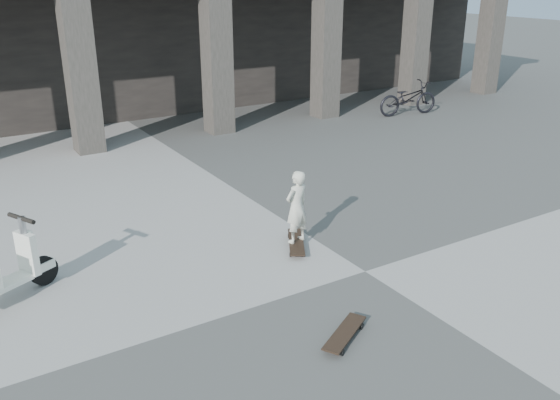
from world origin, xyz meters
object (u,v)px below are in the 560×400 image
child (297,207)px  longboard (296,242)px  skateboard_spare (345,334)px  bicycle (408,98)px

child → longboard: bearing=-88.5°
longboard → skateboard_spare: skateboard_spare is taller
longboard → bicycle: (8.05, 6.05, 0.43)m
skateboard_spare → bicycle: bicycle is taller
skateboard_spare → bicycle: size_ratio=0.45×
longboard → child: child is taller
child → bicycle: size_ratio=0.61×
bicycle → skateboard_spare: bearing=143.4°
longboard → skateboard_spare: size_ratio=1.12×
skateboard_spare → child: size_ratio=0.74×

